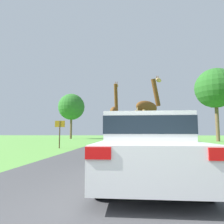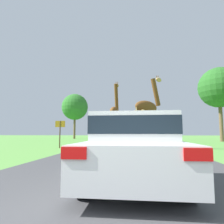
{
  "view_description": "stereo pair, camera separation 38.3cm",
  "coord_description": "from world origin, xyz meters",
  "px_view_note": "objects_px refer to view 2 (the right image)",
  "views": [
    {
      "loc": [
        0.04,
        -0.85,
        1.06
      ],
      "look_at": [
        -1.17,
        13.26,
        2.54
      ],
      "focal_mm": 32.0,
      "sensor_mm": 36.0,
      "label": 1
    },
    {
      "loc": [
        0.42,
        -0.81,
        1.06
      ],
      "look_at": [
        -1.17,
        13.26,
        2.54
      ],
      "focal_mm": 32.0,
      "sensor_mm": 36.0,
      "label": 2
    }
  ],
  "objects_px": {
    "sign_post": "(60,129)",
    "car_far_ahead": "(126,136)",
    "car_lead_maroon": "(134,146)",
    "car_queue_right": "(144,136)",
    "giraffe_near_road": "(115,115)",
    "giraffe_companion": "(148,110)",
    "tree_right_cluster": "(219,88)",
    "car_queue_left": "(129,135)",
    "tree_centre_back": "(75,107)"
  },
  "relations": [
    {
      "from": "giraffe_near_road",
      "to": "car_lead_maroon",
      "type": "xyz_separation_m",
      "value": [
        1.4,
        -9.7,
        -1.56
      ]
    },
    {
      "from": "car_lead_maroon",
      "to": "car_far_ahead",
      "type": "distance_m",
      "value": 13.84
    },
    {
      "from": "tree_centre_back",
      "to": "car_far_ahead",
      "type": "bearing_deg",
      "value": -58.87
    },
    {
      "from": "car_queue_right",
      "to": "car_queue_left",
      "type": "relative_size",
      "value": 1.03
    },
    {
      "from": "giraffe_near_road",
      "to": "sign_post",
      "type": "height_order",
      "value": "giraffe_near_road"
    },
    {
      "from": "car_lead_maroon",
      "to": "sign_post",
      "type": "relative_size",
      "value": 2.11
    },
    {
      "from": "car_lead_maroon",
      "to": "tree_right_cluster",
      "type": "xyz_separation_m",
      "value": [
        10.53,
        21.17,
        5.87
      ]
    },
    {
      "from": "car_queue_left",
      "to": "tree_centre_back",
      "type": "bearing_deg",
      "value": 150.5
    },
    {
      "from": "tree_right_cluster",
      "to": "giraffe_companion",
      "type": "bearing_deg",
      "value": -126.73
    },
    {
      "from": "giraffe_companion",
      "to": "car_queue_left",
      "type": "relative_size",
      "value": 1.25
    },
    {
      "from": "giraffe_near_road",
      "to": "car_queue_right",
      "type": "relative_size",
      "value": 1.25
    },
    {
      "from": "car_lead_maroon",
      "to": "car_queue_right",
      "type": "xyz_separation_m",
      "value": [
        1.05,
        18.54,
        -0.05
      ]
    },
    {
      "from": "giraffe_near_road",
      "to": "tree_centre_back",
      "type": "xyz_separation_m",
      "value": [
        -9.26,
        20.46,
        3.35
      ]
    },
    {
      "from": "car_queue_left",
      "to": "car_far_ahead",
      "type": "xyz_separation_m",
      "value": [
        0.0,
        -10.76,
        0.05
      ]
    },
    {
      "from": "car_far_ahead",
      "to": "car_lead_maroon",
      "type": "bearing_deg",
      "value": -86.7
    },
    {
      "from": "car_lead_maroon",
      "to": "tree_right_cluster",
      "type": "distance_m",
      "value": 24.37
    },
    {
      "from": "giraffe_companion",
      "to": "car_queue_left",
      "type": "distance_m",
      "value": 16.55
    },
    {
      "from": "car_queue_left",
      "to": "car_far_ahead",
      "type": "height_order",
      "value": "car_far_ahead"
    },
    {
      "from": "car_lead_maroon",
      "to": "sign_post",
      "type": "height_order",
      "value": "sign_post"
    },
    {
      "from": "sign_post",
      "to": "car_queue_right",
      "type": "bearing_deg",
      "value": 56.96
    },
    {
      "from": "giraffe_companion",
      "to": "car_queue_right",
      "type": "bearing_deg",
      "value": 129.37
    },
    {
      "from": "tree_right_cluster",
      "to": "car_far_ahead",
      "type": "bearing_deg",
      "value": -147.01
    },
    {
      "from": "giraffe_near_road",
      "to": "car_queue_left",
      "type": "distance_m",
      "value": 14.97
    },
    {
      "from": "tree_centre_back",
      "to": "car_queue_right",
      "type": "bearing_deg",
      "value": -44.76
    },
    {
      "from": "giraffe_companion",
      "to": "tree_right_cluster",
      "type": "bearing_deg",
      "value": 93.73
    },
    {
      "from": "giraffe_near_road",
      "to": "tree_right_cluster",
      "type": "relative_size",
      "value": 0.56
    },
    {
      "from": "giraffe_near_road",
      "to": "giraffe_companion",
      "type": "relative_size",
      "value": 1.03
    },
    {
      "from": "tree_right_cluster",
      "to": "sign_post",
      "type": "bearing_deg",
      "value": -142.14
    },
    {
      "from": "car_far_ahead",
      "to": "tree_centre_back",
      "type": "relative_size",
      "value": 0.52
    },
    {
      "from": "giraffe_companion",
      "to": "car_queue_right",
      "type": "distance_m",
      "value": 10.49
    },
    {
      "from": "car_lead_maroon",
      "to": "car_far_ahead",
      "type": "xyz_separation_m",
      "value": [
        -0.8,
        13.82,
        0.04
      ]
    },
    {
      "from": "giraffe_near_road",
      "to": "car_lead_maroon",
      "type": "relative_size",
      "value": 1.29
    },
    {
      "from": "tree_centre_back",
      "to": "tree_right_cluster",
      "type": "height_order",
      "value": "tree_right_cluster"
    },
    {
      "from": "car_far_ahead",
      "to": "tree_centre_back",
      "type": "bearing_deg",
      "value": 121.13
    },
    {
      "from": "car_queue_right",
      "to": "tree_right_cluster",
      "type": "xyz_separation_m",
      "value": [
        9.48,
        2.64,
        5.93
      ]
    },
    {
      "from": "tree_centre_back",
      "to": "giraffe_near_road",
      "type": "bearing_deg",
      "value": -65.65
    },
    {
      "from": "sign_post",
      "to": "car_far_ahead",
      "type": "bearing_deg",
      "value": 47.96
    },
    {
      "from": "car_queue_right",
      "to": "car_lead_maroon",
      "type": "bearing_deg",
      "value": -93.24
    },
    {
      "from": "car_queue_right",
      "to": "sign_post",
      "type": "distance_m",
      "value": 11.44
    },
    {
      "from": "car_lead_maroon",
      "to": "giraffe_near_road",
      "type": "bearing_deg",
      "value": 98.24
    },
    {
      "from": "giraffe_near_road",
      "to": "tree_centre_back",
      "type": "relative_size",
      "value": 0.64
    },
    {
      "from": "giraffe_companion",
      "to": "tree_right_cluster",
      "type": "distance_m",
      "value": 16.7
    },
    {
      "from": "sign_post",
      "to": "giraffe_companion",
      "type": "bearing_deg",
      "value": -7.19
    },
    {
      "from": "tree_right_cluster",
      "to": "car_lead_maroon",
      "type": "bearing_deg",
      "value": -116.45
    },
    {
      "from": "car_queue_left",
      "to": "tree_right_cluster",
      "type": "height_order",
      "value": "tree_right_cluster"
    },
    {
      "from": "tree_right_cluster",
      "to": "car_queue_right",
      "type": "bearing_deg",
      "value": -164.46
    },
    {
      "from": "car_queue_left",
      "to": "giraffe_companion",
      "type": "bearing_deg",
      "value": -84.23
    },
    {
      "from": "tree_centre_back",
      "to": "giraffe_companion",
      "type": "bearing_deg",
      "value": -62.32
    },
    {
      "from": "tree_centre_back",
      "to": "tree_right_cluster",
      "type": "bearing_deg",
      "value": -22.96
    },
    {
      "from": "giraffe_near_road",
      "to": "car_queue_right",
      "type": "distance_m",
      "value": 9.32
    }
  ]
}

